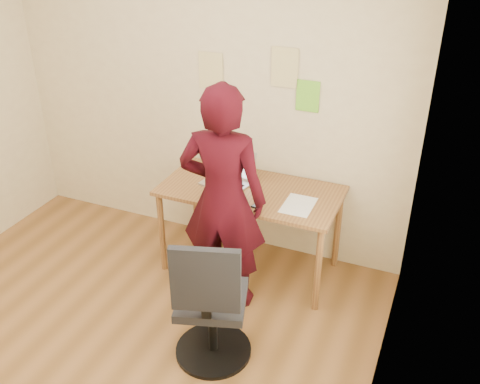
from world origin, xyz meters
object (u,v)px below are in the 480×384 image
at_px(person, 223,200).
at_px(phone, 258,205).
at_px(desk, 251,199).
at_px(laptop, 229,176).
at_px(office_chair, 211,310).

bearing_deg(person, phone, -137.05).
xyz_separation_m(desk, laptop, (-0.20, 0.04, 0.14)).
distance_m(desk, laptop, 0.25).
distance_m(phone, person, 0.31).
distance_m(desk, person, 0.48).
relative_size(desk, person, 0.81).
bearing_deg(office_chair, person, 89.73).
distance_m(laptop, person, 0.50).
bearing_deg(person, office_chair, 98.74).
bearing_deg(laptop, person, -57.39).
xyz_separation_m(desk, office_chair, (0.15, -1.06, -0.23)).
relative_size(phone, office_chair, 0.12).
distance_m(laptop, phone, 0.43).
bearing_deg(laptop, phone, -22.38).
xyz_separation_m(phone, office_chair, (0.01, -0.85, -0.32)).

